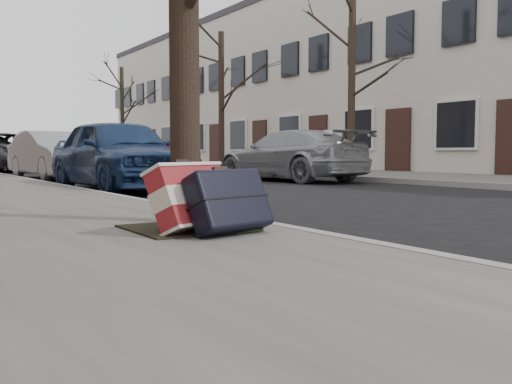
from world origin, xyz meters
TOP-DOWN VIEW (x-y plane):
  - ground at (0.00, 0.00)m, footprint 120.00×120.00m
  - far_sidewalk at (7.80, 15.00)m, footprint 4.00×70.00m
  - house_far at (13.15, 16.00)m, footprint 6.70×40.00m
  - dirt_patch at (-2.00, 1.20)m, footprint 0.85×0.85m
  - suitcase_red at (-2.04, 1.01)m, footprint 0.75×0.59m
  - suitcase_navy at (-1.87, 0.77)m, footprint 0.69×0.49m
  - car_near_front at (-0.33, 7.43)m, footprint 1.74×4.06m
  - car_near_mid at (-0.18, 12.91)m, footprint 1.71×3.98m
  - car_near_back at (-0.19, 20.12)m, footprint 3.58×5.61m
  - car_far_front at (4.53, 8.71)m, footprint 2.23×4.50m
  - car_far_back at (5.00, 17.83)m, footprint 2.15×3.96m
  - tree_far_a at (7.20, 9.39)m, footprint 0.21×0.21m
  - tree_far_b at (7.20, 16.86)m, footprint 0.23×0.23m
  - tree_far_c at (7.20, 28.02)m, footprint 0.22×0.22m

SIDE VIEW (x-z plane):
  - ground at x=0.00m, z-range 0.00..0.00m
  - far_sidewalk at x=7.80m, z-range 0.00..0.12m
  - dirt_patch at x=-2.00m, z-range 0.12..0.14m
  - suitcase_navy at x=-1.87m, z-range 0.12..0.61m
  - suitcase_red at x=-2.04m, z-range 0.12..0.64m
  - car_far_front at x=4.53m, z-range 0.00..1.26m
  - car_near_mid at x=-0.18m, z-range 0.00..1.28m
  - car_far_back at x=5.00m, z-range 0.00..1.28m
  - car_near_front at x=-0.33m, z-range 0.00..1.36m
  - car_near_back at x=-0.19m, z-range 0.00..1.44m
  - tree_far_a at x=7.20m, z-range 0.12..5.36m
  - tree_far_b at x=7.20m, z-range 0.12..5.40m
  - tree_far_c at x=7.20m, z-range 0.12..5.42m
  - house_far at x=13.15m, z-range 0.00..7.20m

